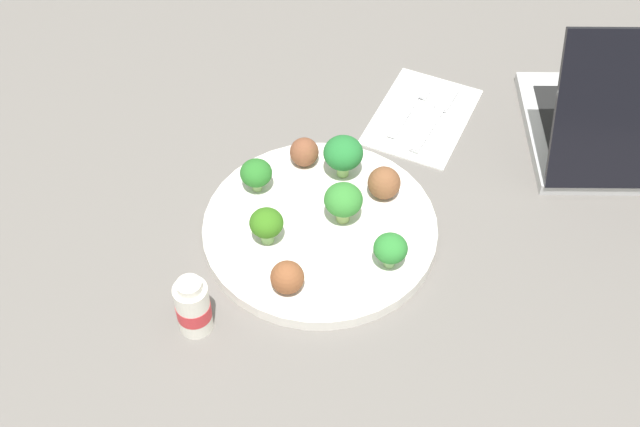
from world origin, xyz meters
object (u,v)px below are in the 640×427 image
(broccoli_floret_front_left, at_px, (391,249))
(yogurt_bottle, at_px, (193,307))
(plate, at_px, (320,229))
(meatball_far_rim, at_px, (384,183))
(broccoli_floret_near_rim, at_px, (266,224))
(meatball_front_right, at_px, (304,152))
(napkin, at_px, (422,116))
(broccoli_floret_front_right, at_px, (256,173))
(broccoli_floret_mid_right, at_px, (343,154))
(knife, at_px, (437,114))
(broccoli_floret_mid_left, at_px, (343,201))
(meatball_near_rim, at_px, (287,277))
(fork, at_px, (412,106))

(broccoli_floret_front_left, height_order, yogurt_bottle, yogurt_bottle)
(plate, xyz_separation_m, meatball_far_rim, (0.08, -0.04, 0.03))
(plate, bearing_deg, broccoli_floret_near_rim, 140.72)
(meatball_front_right, relative_size, napkin, 0.22)
(plate, distance_m, broccoli_floret_front_right, 0.10)
(broccoli_floret_front_left, xyz_separation_m, meatball_front_right, (0.09, 0.17, -0.01))
(broccoli_floret_mid_right, distance_m, knife, 0.18)
(broccoli_floret_mid_left, relative_size, meatball_far_rim, 1.31)
(meatball_far_rim, height_order, meatball_near_rim, meatball_far_rim)
(broccoli_floret_mid_right, bearing_deg, meatball_near_rim, -170.83)
(broccoli_floret_front_left, xyz_separation_m, napkin, (0.26, 0.08, -0.04))
(meatball_front_right, bearing_deg, plate, -139.91)
(broccoli_floret_front_right, relative_size, knife, 0.30)
(meatball_front_right, bearing_deg, broccoli_floret_near_rim, -168.66)
(broccoli_floret_mid_left, xyz_separation_m, broccoli_floret_near_rim, (-0.07, 0.06, -0.00))
(broccoli_floret_mid_left, bearing_deg, fork, 4.38)
(fork, bearing_deg, meatball_far_rim, -166.39)
(meatball_near_rim, xyz_separation_m, knife, (0.35, -0.02, -0.03))
(plate, distance_m, broccoli_floret_near_rim, 0.08)
(broccoli_floret_mid_left, relative_size, napkin, 0.31)
(broccoli_floret_mid_right, bearing_deg, broccoli_floret_near_rim, 169.39)
(meatball_front_right, xyz_separation_m, meatball_near_rim, (-0.18, -0.08, 0.00))
(broccoli_floret_near_rim, relative_size, knife, 0.32)
(broccoli_floret_front_right, relative_size, broccoli_floret_near_rim, 0.92)
(knife, bearing_deg, meatball_far_rim, -178.18)
(broccoli_floret_mid_left, height_order, fork, broccoli_floret_mid_left)
(meatball_far_rim, bearing_deg, broccoli_floret_mid_left, 158.25)
(meatball_front_right, bearing_deg, broccoli_floret_mid_left, -124.42)
(napkin, bearing_deg, broccoli_floret_near_rim, 168.27)
(broccoli_floret_near_rim, bearing_deg, yogurt_bottle, 174.84)
(yogurt_bottle, bearing_deg, broccoli_floret_mid_right, -7.97)
(fork, bearing_deg, meatball_front_right, 157.95)
(broccoli_floret_front_left, distance_m, yogurt_bottle, 0.23)
(napkin, bearing_deg, yogurt_bottle, 170.25)
(plate, height_order, meatball_far_rim, meatball_far_rim)
(broccoli_floret_near_rim, bearing_deg, meatball_far_rim, -32.87)
(broccoli_floret_mid_left, bearing_deg, broccoli_floret_mid_right, 28.43)
(broccoli_floret_front_right, distance_m, yogurt_bottle, 0.20)
(plate, bearing_deg, napkin, -4.68)
(broccoli_floret_front_left, distance_m, meatball_front_right, 0.19)
(broccoli_floret_front_right, bearing_deg, broccoli_floret_near_rim, -139.63)
(plate, xyz_separation_m, broccoli_floret_front_left, (-0.01, -0.10, 0.04))
(napkin, relative_size, knife, 1.17)
(plate, distance_m, napkin, 0.25)
(broccoli_floret_front_right, bearing_deg, knife, -28.93)
(broccoli_floret_near_rim, xyz_separation_m, napkin, (0.30, -0.06, -0.04))
(broccoli_floret_mid_left, height_order, broccoli_floret_front_left, broccoli_floret_mid_left)
(broccoli_floret_mid_left, xyz_separation_m, meatball_far_rim, (0.06, -0.02, -0.01))
(broccoli_floret_mid_left, distance_m, meatball_front_right, 0.11)
(broccoli_floret_front_right, relative_size, yogurt_bottle, 0.56)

